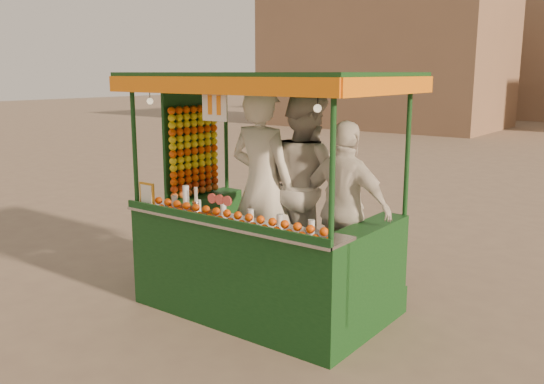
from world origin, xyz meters
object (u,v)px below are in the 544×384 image
Objects in this scene: vendor_left at (262,185)px; vendor_right at (345,209)px; juice_cart at (256,237)px; vendor_middle at (305,186)px.

vendor_left reaches higher than vendor_right.
vendor_middle is at bearing 61.05° from juice_cart.
vendor_middle is (0.26, 0.48, 0.47)m from juice_cart.
vendor_left is 0.89m from vendor_right.
juice_cart reaches higher than vendor_right.
vendor_left is at bearing 102.20° from juice_cart.
juice_cart is 0.51m from vendor_left.
juice_cart is at bearing 101.26° from vendor_left.
vendor_middle is at bearing -132.64° from vendor_left.
vendor_left is at bearing 14.52° from vendor_right.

